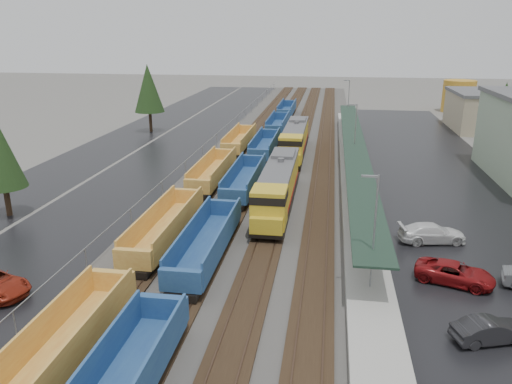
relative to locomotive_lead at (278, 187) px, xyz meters
The scene contains 19 objects.
ballast_strip 25.00m from the locomotive_lead, 94.61° to the left, with size 20.00×160.00×0.08m, color #302D2B.
trackbed 24.99m from the locomotive_lead, 94.61° to the left, with size 14.60×160.00×0.22m.
west_parking_lot 30.17m from the locomotive_lead, 124.40° to the left, with size 10.00×160.00×0.02m, color black.
west_road 36.75m from the locomotive_lead, 137.40° to the left, with size 9.00×160.00×0.02m, color black.
east_commuter_lot 22.67m from the locomotive_lead, 41.09° to the left, with size 16.00×100.00×0.02m, color black.
station_platform 16.69m from the locomotive_lead, 63.18° to the left, with size 3.00×80.00×8.00m.
chainlink_fence 25.96m from the locomotive_lead, 116.31° to the left, with size 0.08×160.04×2.02m.
distant_hills 180.66m from the locomotive_lead, 76.30° to the left, with size 301.00×140.00×25.20m.
tree_west_near 24.81m from the locomotive_lead, 167.83° to the right, with size 3.96×3.96×9.00m.
tree_west_far 43.14m from the locomotive_lead, 125.67° to the left, with size 4.84×4.84×11.00m.
tree_east 34.85m from the locomotive_lead, 41.28° to the left, with size 4.40×4.40×10.00m.
locomotive_lead is the anchor object (origin of this frame).
locomotive_trail 21.00m from the locomotive_lead, 90.00° to the left, with size 2.81×18.50×4.19m.
well_string_yellow 11.89m from the locomotive_lead, 132.50° to the right, with size 2.68×79.85×2.38m.
well_string_blue 6.49m from the locomotive_lead, 128.66° to the left, with size 2.73×111.55×2.42m.
storage_tank 71.34m from the locomotive_lead, 64.81° to the left, with size 6.46×6.46×6.46m, color #C28926.
parked_car_east_a 23.53m from the locomotive_lead, 54.73° to the right, with size 4.10×1.43×1.35m, color black.
parked_car_east_b 18.26m from the locomotive_lead, 43.55° to the right, with size 5.07×2.34×1.41m, color maroon.
parked_car_east_c 14.23m from the locomotive_lead, 23.98° to the right, with size 5.22×2.12×1.51m, color silver.
Camera 1 is at (6.56, -8.79, 16.03)m, focal length 35.00 mm.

